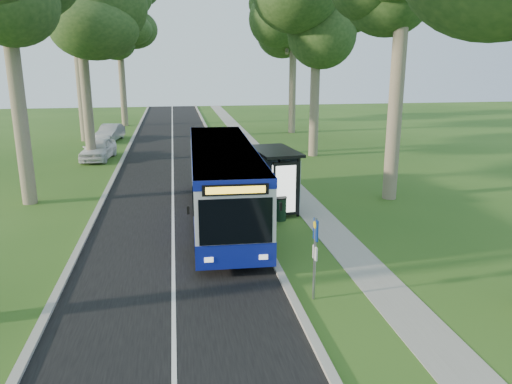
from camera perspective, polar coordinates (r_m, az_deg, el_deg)
ground at (r=18.93m, az=1.28°, el=-6.55°), size 120.00×120.00×0.00m
road at (r=28.17m, az=-9.49°, el=0.52°), size 7.00×100.00×0.02m
kerb_east at (r=28.35m, az=-2.41°, el=0.90°), size 0.25×100.00×0.12m
kerb_west at (r=28.41m, az=-16.57°, el=0.31°), size 0.25×100.00×0.12m
centre_line at (r=28.17m, az=-9.49°, el=0.54°), size 0.12×100.00×0.00m
footpath at (r=28.86m, az=3.51°, el=1.04°), size 1.50×100.00×0.02m
bus at (r=21.83m, az=-3.81°, el=1.10°), size 3.02×12.63×3.33m
bus_stop_sign at (r=14.69m, az=6.77°, el=-6.52°), size 0.09×0.36×2.54m
bus_shelter at (r=22.98m, az=2.73°, el=2.62°), size 2.18×3.52×2.87m
litter_bin at (r=22.10m, az=2.75°, el=-1.89°), size 0.61×0.61×1.07m
car_white at (r=37.26m, az=-17.58°, el=4.74°), size 2.39×4.75×1.55m
car_silver at (r=45.72m, az=-16.31°, el=6.53°), size 2.22×4.50×1.42m
tree_west_e at (r=55.70m, az=-15.48°, el=18.53°), size 5.20×5.20×14.71m
tree_east_d at (r=48.77m, az=4.33°, el=19.26°), size 5.20×5.20×14.34m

